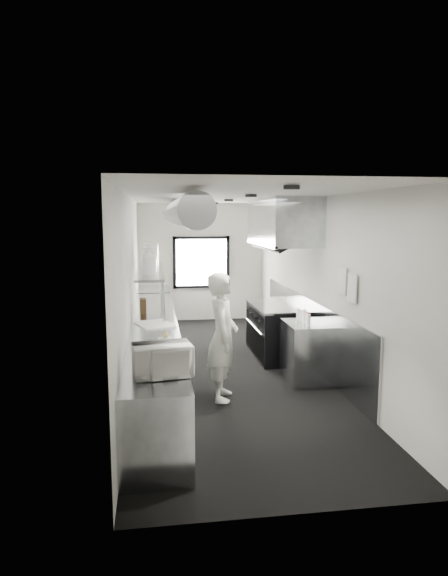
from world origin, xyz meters
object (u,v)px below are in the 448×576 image
object	(u,v)px
plate_stack_b	(149,263)
squeeze_bottle_c	(304,317)
small_plate	(165,339)
range	(277,330)
prep_counter	(155,354)
plate_stack_a	(149,266)
squeeze_bottle_e	(298,314)
cutting_board	(155,324)
line_cook	(223,336)
far_work_table	(154,309)
exhaust_hood	(282,222)
deli_tub_b	(144,360)
bottle_station	(307,352)
microwave	(162,360)
knife_block	(143,306)
plate_stack_c	(151,257)
deli_tub_a	(143,359)
squeeze_bottle_b	(307,319)
squeeze_bottle_d	(301,316)
plate_stack_d	(151,254)
pass_shelf	(151,271)

from	to	relation	value
plate_stack_b	squeeze_bottle_c	size ratio (longest dim) A/B	1.41
small_plate	squeeze_bottle_c	world-z (taller)	squeeze_bottle_c
range	prep_counter	bearing A→B (deg)	-151.26
plate_stack_a	squeeze_bottle_e	distance (m)	2.49
cutting_board	line_cook	bearing A→B (deg)	-38.90
far_work_table	squeeze_bottle_e	xyz separation A→B (m)	(2.23, -3.61, 0.53)
exhaust_hood	deli_tub_b	distance (m)	4.22
small_plate	bottle_station	bearing A→B (deg)	17.74
exhaust_hood	cutting_board	distance (m)	2.94
bottle_station	microwave	world-z (taller)	microwave
knife_block	far_work_table	bearing A→B (deg)	83.77
prep_counter	small_plate	size ratio (longest dim) A/B	30.55
cutting_board	plate_stack_b	world-z (taller)	plate_stack_b
range	plate_stack_c	size ratio (longest dim) A/B	4.40
prep_counter	bottle_station	bearing A→B (deg)	-4.97
deli_tub_a	squeeze_bottle_c	xyz separation A→B (m)	(2.36, 1.71, 0.05)
deli_tub_b	knife_block	xyz separation A→B (m)	(-0.06, 2.90, 0.07)
bottle_station	squeeze_bottle_c	distance (m)	0.55
plate_stack_b	squeeze_bottle_b	distance (m)	2.80
line_cook	range	bearing A→B (deg)	-23.25
deli_tub_a	cutting_board	world-z (taller)	deli_tub_a
range	far_work_table	bearing A→B (deg)	131.19
cutting_board	plate_stack_a	world-z (taller)	plate_stack_a
squeeze_bottle_c	range	bearing A→B (deg)	92.12
plate_stack_b	plate_stack_c	distance (m)	0.69
knife_block	plate_stack_b	bearing A→B (deg)	56.83
deli_tub_b	line_cook	bearing A→B (deg)	50.15
small_plate	knife_block	size ratio (longest dim) A/B	0.81
deli_tub_b	cutting_board	size ratio (longest dim) A/B	0.25
bottle_station	far_work_table	size ratio (longest dim) A/B	0.75
line_cook	squeeze_bottle_d	bearing A→B (deg)	-52.25
far_work_table	exhaust_hood	bearing A→B (deg)	-48.06
bottle_station	deli_tub_b	bearing A→B (deg)	-143.43
plate_stack_a	plate_stack_d	world-z (taller)	plate_stack_d
line_cook	plate_stack_d	distance (m)	3.28
small_plate	far_work_table	bearing A→B (deg)	91.81
range	squeeze_bottle_e	bearing A→B (deg)	-87.74
squeeze_bottle_c	squeeze_bottle_d	xyz separation A→B (m)	(-0.00, 0.15, -0.02)
pass_shelf	line_cook	size ratio (longest dim) A/B	1.72
deli_tub_a	bottle_station	bearing A→B (deg)	35.26
exhaust_hood	deli_tub_b	bearing A→B (deg)	-126.48
plate_stack_b	knife_block	bearing A→B (deg)	-120.48
microwave	squeeze_bottle_e	xyz separation A→B (m)	(2.15, 2.45, -0.08)
exhaust_hood	plate_stack_c	size ratio (longest dim) A/B	6.04
small_plate	cutting_board	size ratio (longest dim) A/B	0.32
microwave	plate_stack_d	distance (m)	4.68
cutting_board	knife_block	world-z (taller)	knife_block
line_cook	squeeze_bottle_e	xyz separation A→B (m)	(1.31, 0.84, 0.11)
plate_stack_c	plate_stack_d	bearing A→B (deg)	88.92
far_work_table	deli_tub_b	distance (m)	5.71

